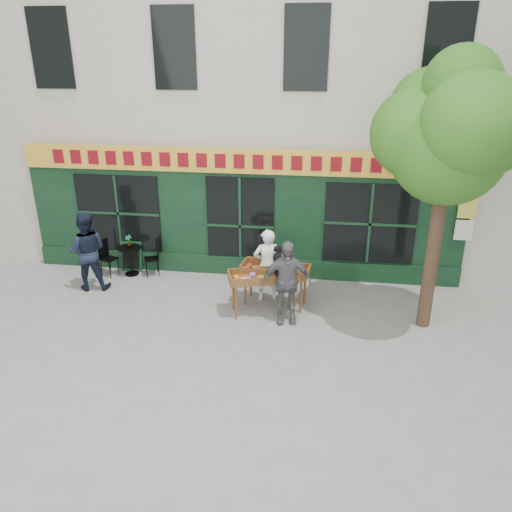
# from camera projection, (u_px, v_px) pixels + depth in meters

# --- Properties ---
(ground) EXTENTS (80.00, 80.00, 0.00)m
(ground) POSITION_uv_depth(u_px,v_px,m) (224.00, 318.00, 11.00)
(ground) COLOR slate
(ground) RESTS_ON ground
(building) EXTENTS (14.00, 7.26, 10.00)m
(building) POSITION_uv_depth(u_px,v_px,m) (259.00, 68.00, 14.57)
(building) COLOR beige
(building) RESTS_ON ground
(street_tree) EXTENTS (3.05, 2.90, 5.60)m
(street_tree) POSITION_uv_depth(u_px,v_px,m) (452.00, 129.00, 9.21)
(street_tree) COLOR #382619
(street_tree) RESTS_ON ground
(book_cart_center) EXTENTS (1.62, 1.03, 0.99)m
(book_cart_center) POSITION_uv_depth(u_px,v_px,m) (264.00, 279.00, 10.93)
(book_cart_center) COLOR brown
(book_cart_center) RESTS_ON ground
(dog) EXTENTS (0.50, 0.67, 0.60)m
(dog) POSITION_uv_depth(u_px,v_px,m) (280.00, 261.00, 10.66)
(dog) COLOR black
(dog) RESTS_ON book_cart_center
(woman) EXTENTS (0.73, 0.58, 1.74)m
(woman) POSITION_uv_depth(u_px,v_px,m) (267.00, 265.00, 11.51)
(woman) COLOR white
(woman) RESTS_ON ground
(book_cart_right) EXTENTS (1.58, 0.84, 0.99)m
(book_cart_right) POSITION_uv_depth(u_px,v_px,m) (275.00, 272.00, 11.29)
(book_cart_right) COLOR brown
(book_cart_right) RESTS_ON ground
(man_right) EXTENTS (1.16, 0.66, 1.86)m
(man_right) POSITION_uv_depth(u_px,v_px,m) (286.00, 282.00, 10.52)
(man_right) COLOR #545459
(man_right) RESTS_ON ground
(bistro_table) EXTENTS (0.60, 0.60, 0.76)m
(bistro_table) POSITION_uv_depth(u_px,v_px,m) (130.00, 255.00, 12.92)
(bistro_table) COLOR black
(bistro_table) RESTS_ON ground
(bistro_chair_left) EXTENTS (0.47, 0.47, 0.95)m
(bistro_chair_left) POSITION_uv_depth(u_px,v_px,m) (106.00, 254.00, 12.93)
(bistro_chair_left) COLOR black
(bistro_chair_left) RESTS_ON ground
(bistro_chair_right) EXTENTS (0.48, 0.48, 0.95)m
(bistro_chair_right) POSITION_uv_depth(u_px,v_px,m) (155.00, 255.00, 12.91)
(bistro_chair_right) COLOR black
(bistro_chair_right) RESTS_ON ground
(potted_plant) EXTENTS (0.19, 0.14, 0.34)m
(potted_plant) POSITION_uv_depth(u_px,v_px,m) (129.00, 241.00, 12.77)
(potted_plant) COLOR gray
(potted_plant) RESTS_ON bistro_table
(man_left) EXTENTS (1.10, 0.94, 1.96)m
(man_left) POSITION_uv_depth(u_px,v_px,m) (87.00, 251.00, 12.02)
(man_left) COLOR black
(man_left) RESTS_ON ground
(chalkboard) EXTENTS (0.57, 0.22, 0.79)m
(chalkboard) POSITION_uv_depth(u_px,v_px,m) (131.00, 256.00, 13.22)
(chalkboard) COLOR black
(chalkboard) RESTS_ON ground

